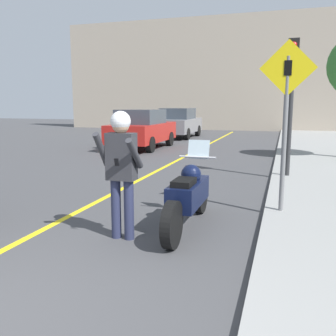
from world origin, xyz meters
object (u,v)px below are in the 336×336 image
crossing_sign (286,110)px  parked_car_grey (179,123)px  person_biker (121,161)px  parked_car_red (142,129)px  motorcycle (188,196)px  traffic_light (292,81)px

crossing_sign → parked_car_grey: crossing_sign is taller
person_biker → parked_car_grey: (-3.71, 16.06, -0.27)m
parked_car_red → person_biker: bearing=-70.2°
motorcycle → parked_car_red: (-4.54, 9.72, 0.34)m
person_biker → parked_car_red: (-3.76, 10.46, -0.27)m
motorcycle → person_biker: 1.24m
parked_car_red → crossing_sign: bearing=-55.6°
parked_car_red → parked_car_grey: 5.60m
parked_car_red → traffic_light: bearing=-41.1°
crossing_sign → traffic_light: bearing=88.2°
person_biker → motorcycle: bearing=43.6°
crossing_sign → parked_car_grey: bearing=112.3°
person_biker → crossing_sign: size_ratio=0.64×
motorcycle → traffic_light: (1.47, 4.46, 1.94)m
motorcycle → traffic_light: 5.09m
motorcycle → person_biker: bearing=-136.4°
motorcycle → crossing_sign: size_ratio=0.85×
motorcycle → parked_car_grey: 15.96m
parked_car_grey → traffic_light: bearing=-61.2°
traffic_light → parked_car_red: bearing=138.9°
person_biker → crossing_sign: bearing=40.2°
crossing_sign → parked_car_red: crossing_sign is taller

